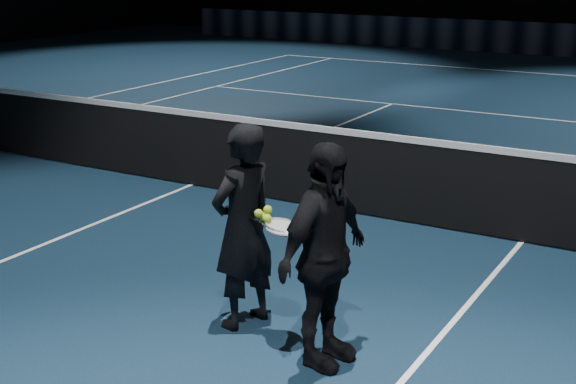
% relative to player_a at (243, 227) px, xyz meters
% --- Properties ---
extents(floor, '(36.00, 36.00, 0.00)m').
position_rel_player_a_xyz_m(floor, '(-2.69, 2.92, -0.80)').
color(floor, black).
rests_on(floor, ground).
extents(court_lines, '(10.98, 23.78, 0.01)m').
position_rel_player_a_xyz_m(court_lines, '(-2.69, 2.92, -0.80)').
color(court_lines, white).
rests_on(court_lines, floor).
extents(net_mesh, '(12.80, 0.02, 0.86)m').
position_rel_player_a_xyz_m(net_mesh, '(-2.69, 2.92, -0.35)').
color(net_mesh, black).
rests_on(net_mesh, floor).
extents(net_tape, '(12.80, 0.03, 0.07)m').
position_rel_player_a_xyz_m(net_tape, '(-2.69, 2.92, 0.11)').
color(net_tape, white).
rests_on(net_tape, net_mesh).
extents(sponsor_backdrop, '(22.00, 0.15, 0.90)m').
position_rel_player_a_xyz_m(sponsor_backdrop, '(-2.69, 18.42, -0.35)').
color(sponsor_backdrop, black).
rests_on(sponsor_backdrop, floor).
extents(player_a, '(0.51, 0.66, 1.60)m').
position_rel_player_a_xyz_m(player_a, '(0.00, 0.00, 0.00)').
color(player_a, black).
rests_on(player_a, floor).
extents(player_b, '(0.51, 0.98, 1.60)m').
position_rel_player_a_xyz_m(player_b, '(0.82, -0.24, 0.00)').
color(player_b, black).
rests_on(player_b, floor).
extents(racket_lower, '(0.71, 0.40, 0.03)m').
position_rel_player_a_xyz_m(racket_lower, '(0.43, -0.13, 0.09)').
color(racket_lower, black).
rests_on(racket_lower, player_a).
extents(racket_upper, '(0.71, 0.36, 0.10)m').
position_rel_player_a_xyz_m(racket_upper, '(0.40, -0.07, 0.10)').
color(racket_upper, black).
rests_on(racket_upper, player_b).
extents(tennis_balls, '(0.12, 0.10, 0.12)m').
position_rel_player_a_xyz_m(tennis_balls, '(0.25, -0.07, 0.15)').
color(tennis_balls, '#8EC028').
rests_on(tennis_balls, racket_upper).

